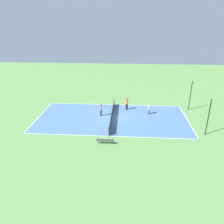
{
  "coord_description": "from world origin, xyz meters",
  "views": [
    {
      "loc": [
        26.85,
        1.83,
        12.28
      ],
      "look_at": [
        0.0,
        0.0,
        0.9
      ],
      "focal_mm": 35.0,
      "sensor_mm": 36.0,
      "label": 1
    }
  ],
  "objects_px": {
    "fence_post_back_left": "(190,96)",
    "player_baseline_gray": "(101,109)",
    "bench": "(105,140)",
    "tennis_ball_far_baseline": "(100,106)",
    "fence_post_back_right": "(208,117)",
    "tennis_ball_right_alley": "(131,132)",
    "player_far_white": "(149,109)",
    "tennis_ball_near_net": "(56,127)",
    "tennis_net": "(112,114)",
    "player_center_orange": "(127,103)"
  },
  "relations": [
    {
      "from": "tennis_ball_right_alley",
      "to": "fence_post_back_right",
      "type": "relative_size",
      "value": 0.02
    },
    {
      "from": "fence_post_back_right",
      "to": "tennis_ball_right_alley",
      "type": "bearing_deg",
      "value": -89.61
    },
    {
      "from": "tennis_net",
      "to": "tennis_ball_far_baseline",
      "type": "relative_size",
      "value": 147.16
    },
    {
      "from": "tennis_ball_far_baseline",
      "to": "tennis_ball_right_alley",
      "type": "xyz_separation_m",
      "value": [
        8.08,
        4.74,
        0.0
      ]
    },
    {
      "from": "tennis_ball_near_net",
      "to": "fence_post_back_left",
      "type": "distance_m",
      "value": 19.31
    },
    {
      "from": "tennis_ball_near_net",
      "to": "player_baseline_gray",
      "type": "bearing_deg",
      "value": 126.37
    },
    {
      "from": "fence_post_back_left",
      "to": "tennis_ball_right_alley",
      "type": "bearing_deg",
      "value": -47.9
    },
    {
      "from": "player_baseline_gray",
      "to": "tennis_ball_far_baseline",
      "type": "xyz_separation_m",
      "value": [
        -3.57,
        -0.62,
        -0.98
      ]
    },
    {
      "from": "player_far_white",
      "to": "tennis_ball_far_baseline",
      "type": "distance_m",
      "value": 7.75
    },
    {
      "from": "player_center_orange",
      "to": "tennis_ball_near_net",
      "type": "xyz_separation_m",
      "value": [
        6.36,
        -8.7,
        -1.03
      ]
    },
    {
      "from": "player_far_white",
      "to": "fence_post_back_left",
      "type": "height_order",
      "value": "fence_post_back_left"
    },
    {
      "from": "bench",
      "to": "tennis_ball_far_baseline",
      "type": "relative_size",
      "value": 27.84
    },
    {
      "from": "fence_post_back_right",
      "to": "player_baseline_gray",
      "type": "bearing_deg",
      "value": -109.37
    },
    {
      "from": "player_far_white",
      "to": "tennis_net",
      "type": "bearing_deg",
      "value": -64.73
    },
    {
      "from": "tennis_ball_far_baseline",
      "to": "tennis_ball_right_alley",
      "type": "relative_size",
      "value": 1.0
    },
    {
      "from": "player_baseline_gray",
      "to": "player_far_white",
      "type": "bearing_deg",
      "value": -7.58
    },
    {
      "from": "fence_post_back_left",
      "to": "player_center_orange",
      "type": "bearing_deg",
      "value": -85.81
    },
    {
      "from": "player_center_orange",
      "to": "fence_post_back_left",
      "type": "relative_size",
      "value": 0.42
    },
    {
      "from": "bench",
      "to": "player_baseline_gray",
      "type": "bearing_deg",
      "value": 100.01
    },
    {
      "from": "player_baseline_gray",
      "to": "player_far_white",
      "type": "relative_size",
      "value": 1.21
    },
    {
      "from": "tennis_net",
      "to": "bench",
      "type": "bearing_deg",
      "value": -2.3
    },
    {
      "from": "player_far_white",
      "to": "player_center_orange",
      "type": "xyz_separation_m",
      "value": [
        -1.46,
        -3.17,
        0.24
      ]
    },
    {
      "from": "tennis_net",
      "to": "tennis_ball_far_baseline",
      "type": "xyz_separation_m",
      "value": [
        -4.19,
        -2.17,
        -0.49
      ]
    },
    {
      "from": "bench",
      "to": "fence_post_back_right",
      "type": "height_order",
      "value": "fence_post_back_right"
    },
    {
      "from": "player_far_white",
      "to": "fence_post_back_left",
      "type": "xyz_separation_m",
      "value": [
        -2.13,
        5.99,
        1.34
      ]
    },
    {
      "from": "bench",
      "to": "player_baseline_gray",
      "type": "height_order",
      "value": "player_baseline_gray"
    },
    {
      "from": "tennis_net",
      "to": "tennis_ball_near_net",
      "type": "xyz_separation_m",
      "value": [
        3.2,
        -6.74,
        -0.49
      ]
    },
    {
      "from": "player_far_white",
      "to": "fence_post_back_left",
      "type": "relative_size",
      "value": 0.33
    },
    {
      "from": "player_baseline_gray",
      "to": "tennis_ball_right_alley",
      "type": "relative_size",
      "value": 25.83
    },
    {
      "from": "player_far_white",
      "to": "player_center_orange",
      "type": "distance_m",
      "value": 3.5
    },
    {
      "from": "bench",
      "to": "player_baseline_gray",
      "type": "distance_m",
      "value": 7.41
    },
    {
      "from": "tennis_net",
      "to": "tennis_ball_far_baseline",
      "type": "height_order",
      "value": "tennis_net"
    },
    {
      "from": "tennis_ball_far_baseline",
      "to": "fence_post_back_right",
      "type": "xyz_separation_m",
      "value": [
        8.02,
        13.29,
        2.12
      ]
    },
    {
      "from": "tennis_ball_right_alley",
      "to": "fence_post_back_left",
      "type": "height_order",
      "value": "fence_post_back_left"
    },
    {
      "from": "bench",
      "to": "player_baseline_gray",
      "type": "xyz_separation_m",
      "value": [
        -7.27,
        -1.28,
        0.64
      ]
    },
    {
      "from": "bench",
      "to": "player_center_orange",
      "type": "height_order",
      "value": "player_center_orange"
    },
    {
      "from": "player_far_white",
      "to": "tennis_ball_right_alley",
      "type": "height_order",
      "value": "player_far_white"
    },
    {
      "from": "tennis_ball_far_baseline",
      "to": "fence_post_back_right",
      "type": "height_order",
      "value": "fence_post_back_right"
    },
    {
      "from": "player_baseline_gray",
      "to": "fence_post_back_left",
      "type": "xyz_separation_m",
      "value": [
        -3.21,
        12.67,
        1.15
      ]
    },
    {
      "from": "tennis_net",
      "to": "fence_post_back_left",
      "type": "xyz_separation_m",
      "value": [
        -3.83,
        11.12,
        1.63
      ]
    },
    {
      "from": "player_center_orange",
      "to": "tennis_ball_right_alley",
      "type": "bearing_deg",
      "value": -125.73
    },
    {
      "from": "player_far_white",
      "to": "fence_post_back_left",
      "type": "bearing_deg",
      "value": 116.45
    },
    {
      "from": "tennis_net",
      "to": "fence_post_back_right",
      "type": "xyz_separation_m",
      "value": [
        3.83,
        11.12,
        1.63
      ]
    },
    {
      "from": "player_center_orange",
      "to": "fence_post_back_right",
      "type": "relative_size",
      "value": 0.42
    },
    {
      "from": "player_center_orange",
      "to": "tennis_ball_near_net",
      "type": "distance_m",
      "value": 10.82
    },
    {
      "from": "player_baseline_gray",
      "to": "tennis_ball_right_alley",
      "type": "height_order",
      "value": "player_baseline_gray"
    },
    {
      "from": "fence_post_back_left",
      "to": "player_baseline_gray",
      "type": "bearing_deg",
      "value": -75.78
    },
    {
      "from": "tennis_ball_right_alley",
      "to": "fence_post_back_left",
      "type": "distance_m",
      "value": 11.71
    },
    {
      "from": "tennis_ball_right_alley",
      "to": "tennis_ball_near_net",
      "type": "distance_m",
      "value": 9.33
    },
    {
      "from": "player_baseline_gray",
      "to": "fence_post_back_right",
      "type": "xyz_separation_m",
      "value": [
        4.45,
        12.67,
        1.15
      ]
    }
  ]
}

